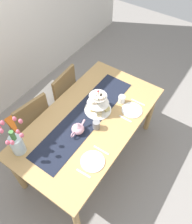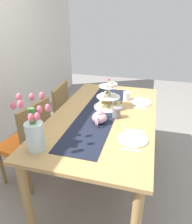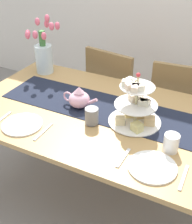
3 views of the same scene
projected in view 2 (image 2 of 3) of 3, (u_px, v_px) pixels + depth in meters
The scene contains 16 objects.
ground_plane at pixel (103, 175), 2.33m from camera, with size 8.00×8.00×0.00m, color gray.
dining_table at pixel (104, 123), 2.04m from camera, with size 1.76×0.96×0.77m.
chair_left at pixel (29, 140), 2.06m from camera, with size 0.48×0.48×0.91m.
chair_right at pixel (53, 117), 2.53m from camera, with size 0.45×0.45×0.91m.
table_runner at pixel (99, 113), 2.01m from camera, with size 1.44×0.35×0.00m, color black.
tiered_cake_stand at pixel (109, 98), 2.10m from camera, with size 0.30×0.30×0.30m.
teapot at pixel (99, 117), 1.80m from camera, with size 0.24×0.13×0.14m.
tulip_vase at pixel (34, 131), 1.41m from camera, with size 0.23×0.25×0.42m.
dinner_plate_left at pixel (133, 139), 1.58m from camera, with size 0.23×0.23×0.01m, color white.
fork_left at pixel (131, 150), 1.46m from camera, with size 0.02×0.15×0.01m, color silver.
knife_left at pixel (135, 130), 1.71m from camera, with size 0.01×0.17×0.01m, color silver.
dinner_plate_right at pixel (141, 102), 2.24m from camera, with size 0.23×0.23×0.01m, color white.
fork_right at pixel (139, 108), 2.12m from camera, with size 0.02×0.15×0.01m, color silver.
knife_right at pixel (142, 98), 2.37m from camera, with size 0.01×0.17×0.01m, color silver.
mug_grey at pixel (116, 112), 1.91m from camera, with size 0.08×0.08×0.10m, color slate.
mug_white_text at pixel (127, 96), 2.30m from camera, with size 0.08×0.08×0.10m, color white.
Camera 2 is at (-1.76, -0.40, 1.64)m, focal length 33.11 mm.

